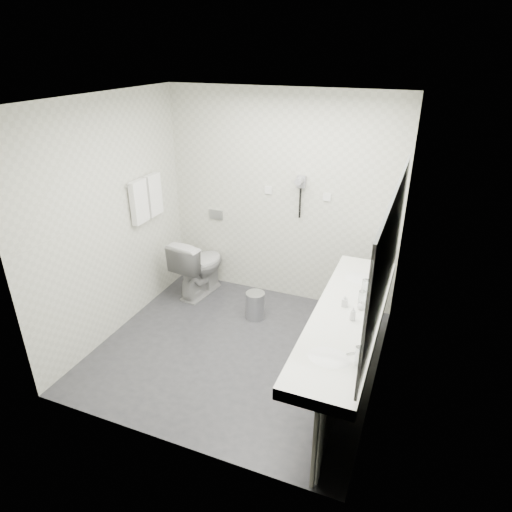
% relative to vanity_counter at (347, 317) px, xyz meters
% --- Properties ---
extents(floor, '(2.80, 2.80, 0.00)m').
position_rel_vanity_counter_xyz_m(floor, '(-1.12, 0.20, -0.80)').
color(floor, '#2D2D32').
rests_on(floor, ground).
extents(ceiling, '(2.80, 2.80, 0.00)m').
position_rel_vanity_counter_xyz_m(ceiling, '(-1.12, 0.20, 1.70)').
color(ceiling, silver).
rests_on(ceiling, wall_back).
extents(wall_back, '(2.80, 0.00, 2.80)m').
position_rel_vanity_counter_xyz_m(wall_back, '(-1.12, 1.50, 0.45)').
color(wall_back, beige).
rests_on(wall_back, floor).
extents(wall_front, '(2.80, 0.00, 2.80)m').
position_rel_vanity_counter_xyz_m(wall_front, '(-1.12, -1.10, 0.45)').
color(wall_front, beige).
rests_on(wall_front, floor).
extents(wall_left, '(0.00, 2.60, 2.60)m').
position_rel_vanity_counter_xyz_m(wall_left, '(-2.52, 0.20, 0.45)').
color(wall_left, beige).
rests_on(wall_left, floor).
extents(wall_right, '(0.00, 2.60, 2.60)m').
position_rel_vanity_counter_xyz_m(wall_right, '(0.27, 0.20, 0.45)').
color(wall_right, beige).
rests_on(wall_right, floor).
extents(vanity_counter, '(0.55, 2.20, 0.10)m').
position_rel_vanity_counter_xyz_m(vanity_counter, '(0.00, 0.00, 0.00)').
color(vanity_counter, silver).
rests_on(vanity_counter, floor).
extents(vanity_panel, '(0.03, 2.15, 0.75)m').
position_rel_vanity_counter_xyz_m(vanity_panel, '(0.02, 0.00, -0.42)').
color(vanity_panel, gray).
rests_on(vanity_panel, floor).
extents(vanity_post_near, '(0.06, 0.06, 0.75)m').
position_rel_vanity_counter_xyz_m(vanity_post_near, '(0.05, -1.04, -0.42)').
color(vanity_post_near, silver).
rests_on(vanity_post_near, floor).
extents(vanity_post_far, '(0.06, 0.06, 0.75)m').
position_rel_vanity_counter_xyz_m(vanity_post_far, '(0.05, 1.04, -0.42)').
color(vanity_post_far, silver).
rests_on(vanity_post_far, floor).
extents(mirror, '(0.02, 2.20, 1.05)m').
position_rel_vanity_counter_xyz_m(mirror, '(0.26, 0.00, 0.65)').
color(mirror, '#B2BCC6').
rests_on(mirror, wall_right).
extents(basin_near, '(0.40, 0.31, 0.05)m').
position_rel_vanity_counter_xyz_m(basin_near, '(0.00, -0.65, 0.04)').
color(basin_near, white).
rests_on(basin_near, vanity_counter).
extents(basin_far, '(0.40, 0.31, 0.05)m').
position_rel_vanity_counter_xyz_m(basin_far, '(0.00, 0.65, 0.04)').
color(basin_far, white).
rests_on(basin_far, vanity_counter).
extents(faucet_near, '(0.04, 0.04, 0.15)m').
position_rel_vanity_counter_xyz_m(faucet_near, '(0.19, -0.65, 0.12)').
color(faucet_near, silver).
rests_on(faucet_near, vanity_counter).
extents(faucet_far, '(0.04, 0.04, 0.15)m').
position_rel_vanity_counter_xyz_m(faucet_far, '(0.19, 0.65, 0.12)').
color(faucet_far, silver).
rests_on(faucet_far, vanity_counter).
extents(soap_bottle_a, '(0.05, 0.05, 0.11)m').
position_rel_vanity_counter_xyz_m(soap_bottle_a, '(-0.05, 0.09, 0.10)').
color(soap_bottle_a, silver).
rests_on(soap_bottle_a, vanity_counter).
extents(soap_bottle_b, '(0.09, 0.09, 0.08)m').
position_rel_vanity_counter_xyz_m(soap_bottle_b, '(0.09, 0.09, 0.09)').
color(soap_bottle_b, silver).
rests_on(soap_bottle_b, vanity_counter).
extents(soap_bottle_c, '(0.06, 0.06, 0.13)m').
position_rel_vanity_counter_xyz_m(soap_bottle_c, '(0.06, -0.10, 0.11)').
color(soap_bottle_c, silver).
rests_on(soap_bottle_c, vanity_counter).
extents(glass_left, '(0.09, 0.09, 0.12)m').
position_rel_vanity_counter_xyz_m(glass_left, '(0.08, 0.19, 0.11)').
color(glass_left, silver).
rests_on(glass_left, vanity_counter).
extents(glass_right, '(0.09, 0.09, 0.12)m').
position_rel_vanity_counter_xyz_m(glass_right, '(0.08, 0.40, 0.11)').
color(glass_right, silver).
rests_on(glass_right, vanity_counter).
extents(toilet, '(0.53, 0.81, 0.76)m').
position_rel_vanity_counter_xyz_m(toilet, '(-2.06, 1.13, -0.42)').
color(toilet, white).
rests_on(toilet, floor).
extents(flush_plate, '(0.18, 0.02, 0.12)m').
position_rel_vanity_counter_xyz_m(flush_plate, '(-1.98, 1.49, 0.15)').
color(flush_plate, '#B2B5BA').
rests_on(flush_plate, wall_back).
extents(pedal_bin, '(0.22, 0.22, 0.31)m').
position_rel_vanity_counter_xyz_m(pedal_bin, '(-1.18, 0.85, -0.65)').
color(pedal_bin, '#B2B5BA').
rests_on(pedal_bin, floor).
extents(bin_lid, '(0.22, 0.22, 0.02)m').
position_rel_vanity_counter_xyz_m(bin_lid, '(-1.18, 0.85, -0.48)').
color(bin_lid, '#B2B5BA').
rests_on(bin_lid, pedal_bin).
extents(towel_rail, '(0.02, 0.62, 0.02)m').
position_rel_vanity_counter_xyz_m(towel_rail, '(-2.47, 0.75, 0.75)').
color(towel_rail, silver).
rests_on(towel_rail, wall_left).
extents(towel_near, '(0.07, 0.24, 0.48)m').
position_rel_vanity_counter_xyz_m(towel_near, '(-2.46, 0.61, 0.53)').
color(towel_near, white).
rests_on(towel_near, towel_rail).
extents(towel_far, '(0.07, 0.24, 0.48)m').
position_rel_vanity_counter_xyz_m(towel_far, '(-2.46, 0.89, 0.53)').
color(towel_far, white).
rests_on(towel_far, towel_rail).
extents(dryer_cradle, '(0.10, 0.04, 0.14)m').
position_rel_vanity_counter_xyz_m(dryer_cradle, '(-0.88, 1.47, 0.70)').
color(dryer_cradle, gray).
rests_on(dryer_cradle, wall_back).
extents(dryer_barrel, '(0.08, 0.14, 0.08)m').
position_rel_vanity_counter_xyz_m(dryer_barrel, '(-0.88, 1.40, 0.73)').
color(dryer_barrel, gray).
rests_on(dryer_barrel, dryer_cradle).
extents(dryer_cord, '(0.02, 0.02, 0.35)m').
position_rel_vanity_counter_xyz_m(dryer_cord, '(-0.88, 1.46, 0.45)').
color(dryer_cord, black).
rests_on(dryer_cord, dryer_cradle).
extents(switch_plate_a, '(0.09, 0.02, 0.09)m').
position_rel_vanity_counter_xyz_m(switch_plate_a, '(-1.27, 1.49, 0.55)').
color(switch_plate_a, white).
rests_on(switch_plate_a, wall_back).
extents(switch_plate_b, '(0.09, 0.02, 0.09)m').
position_rel_vanity_counter_xyz_m(switch_plate_b, '(-0.57, 1.49, 0.55)').
color(switch_plate_b, white).
rests_on(switch_plate_b, wall_back).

